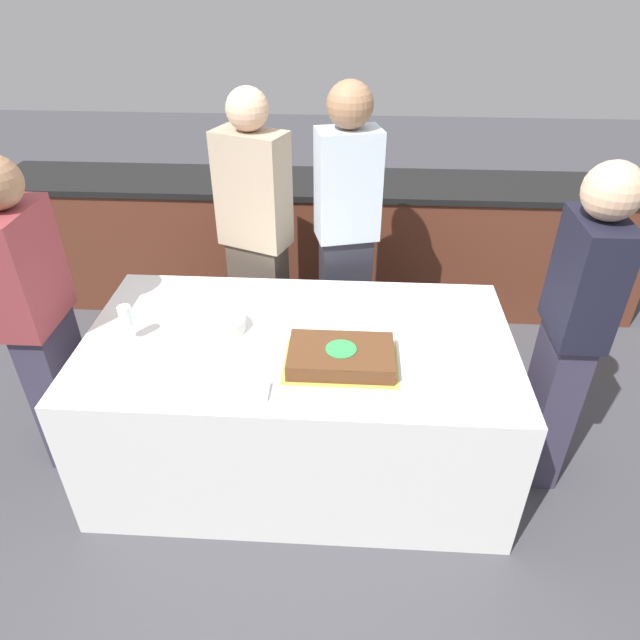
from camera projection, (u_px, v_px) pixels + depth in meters
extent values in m
plane|color=#424247|center=(301.00, 456.00, 3.02)|extent=(14.00, 14.00, 0.00)
cube|color=#5B2D1E|center=(320.00, 245.00, 4.10)|extent=(4.40, 0.55, 0.88)
cube|color=black|center=(319.00, 184.00, 3.84)|extent=(4.40, 0.58, 0.04)
cube|color=silver|center=(300.00, 401.00, 2.80)|extent=(1.95, 1.06, 0.77)
cube|color=gold|center=(341.00, 363.00, 2.43)|extent=(0.49, 0.32, 0.00)
cube|color=#56331C|center=(341.00, 356.00, 2.41)|extent=(0.45, 0.28, 0.07)
cylinder|color=green|center=(341.00, 349.00, 2.39)|extent=(0.13, 0.13, 0.00)
cylinder|color=white|center=(224.00, 323.00, 2.63)|extent=(0.21, 0.21, 0.06)
cylinder|color=white|center=(131.00, 339.00, 2.58)|extent=(0.06, 0.06, 0.00)
cylinder|color=white|center=(129.00, 331.00, 2.55)|extent=(0.01, 0.01, 0.08)
cylinder|color=white|center=(125.00, 316.00, 2.51)|extent=(0.06, 0.06, 0.09)
cylinder|color=white|center=(325.00, 320.00, 2.70)|extent=(0.22, 0.22, 0.00)
cube|color=white|center=(254.00, 390.00, 2.27)|extent=(0.12, 0.11, 0.02)
cube|color=#282833|center=(344.00, 307.00, 3.37)|extent=(0.31, 0.22, 0.92)
cube|color=silver|center=(348.00, 186.00, 2.95)|extent=(0.36, 0.28, 0.58)
sphere|color=#936B4C|center=(350.00, 105.00, 2.73)|extent=(0.23, 0.23, 0.23)
cube|color=#383347|center=(62.00, 388.00, 2.85)|extent=(0.16, 0.32, 0.81)
cube|color=brown|center=(22.00, 268.00, 2.47)|extent=(0.20, 0.38, 0.55)
cube|color=#383347|center=(549.00, 405.00, 2.72)|extent=(0.16, 0.29, 0.85)
cube|color=black|center=(586.00, 279.00, 2.34)|extent=(0.20, 0.34, 0.53)
sphere|color=#D8AD89|center=(613.00, 191.00, 2.12)|extent=(0.23, 0.23, 0.23)
cube|color=#4C4238|center=(261.00, 308.00, 3.41)|extent=(0.35, 0.27, 0.87)
cube|color=tan|center=(253.00, 190.00, 3.00)|extent=(0.42, 0.32, 0.61)
sphere|color=#D8AD89|center=(247.00, 109.00, 2.77)|extent=(0.21, 0.21, 0.21)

